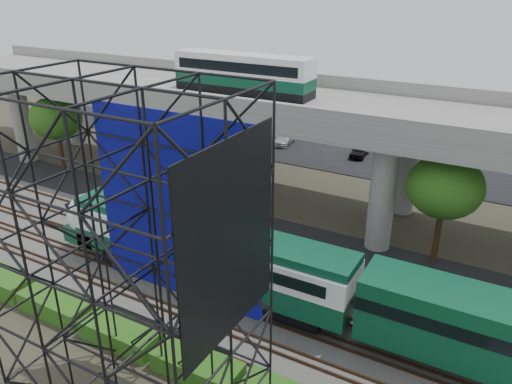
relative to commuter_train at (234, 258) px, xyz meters
The scene contains 13 objects.
ground 5.54m from the commuter_train, 155.03° to the right, with size 140.00×140.00×0.00m, color #474233.
ballast_bed 5.12m from the commuter_train, behind, with size 90.00×12.00×0.20m, color slate.
service_road 9.94m from the commuter_train, 116.80° to the left, with size 90.00×5.00×0.08m, color black.
parking_lot 32.41m from the commuter_train, 97.64° to the left, with size 90.00×18.00×0.08m, color black.
harbor_water 54.25m from the commuter_train, 94.55° to the left, with size 140.00×40.00×0.03m, color #40516A.
rail_tracks 5.02m from the commuter_train, behind, with size 90.00×9.52×0.16m.
commuter_train is the anchor object (origin of this frame).
overpass 15.65m from the commuter_train, 107.94° to the left, with size 80.00×12.00×12.40m.
scaffold_tower 11.11m from the commuter_train, 80.73° to the right, with size 9.36×6.36×15.00m.
hedge_strip 7.48m from the commuter_train, 117.56° to the right, with size 34.60×1.80×1.20m.
trees 16.98m from the commuter_train, 122.31° to the left, with size 40.94×16.94×7.69m.
suv 14.83m from the commuter_train, 141.63° to the left, with size 2.35×5.11×1.42m, color black.
parked_cars 31.75m from the commuter_train, 95.96° to the left, with size 37.53×9.82×1.31m.
Camera 1 is at (17.87, -19.53, 18.12)m, focal length 35.00 mm.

